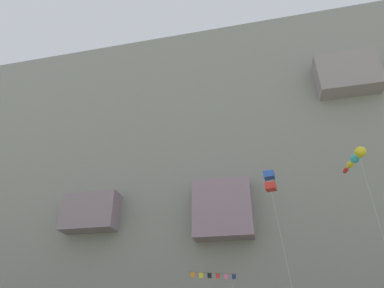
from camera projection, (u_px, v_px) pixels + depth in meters
The scene contains 4 objects.
cliff_face at pixel (230, 185), 71.98m from camera, with size 180.00×34.82×63.87m.
kite_box_upper_mid at pixel (270, 182), 22.66m from camera, with size 1.11×4.31×13.66m.
kite_banner_mid_right at pixel (213, 279), 31.33m from camera, with size 4.48×6.53×8.89m.
kite_windsock_front_field at pixel (356, 158), 25.10m from camera, with size 1.66×7.06×15.87m.
Camera 1 is at (5.80, 4.38, 3.89)m, focal length 30.69 mm.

